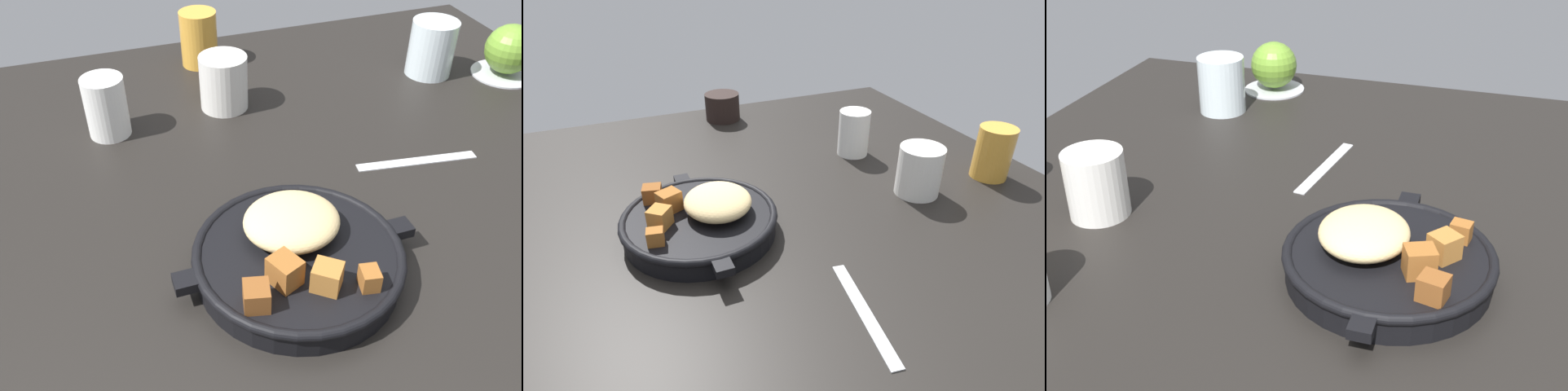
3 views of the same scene
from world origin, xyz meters
The scene contains 7 objects.
ground_plane centered at (0.00, 0.00, -1.20)cm, with size 116.28×101.00×2.40cm, color black.
cast_iron_skillet centered at (-4.27, -13.20, 2.51)cm, with size 27.48×23.17×6.83cm.
butter_knife centered at (19.42, 0.50, 0.18)cm, with size 17.37×1.60×0.36cm, color silver.
white_creamer_pitcher centered at (-20.03, 22.01, 4.54)cm, with size 6.12×6.12×9.07cm, color white.
ceramic_mug_white centered at (-1.68, 24.04, 4.30)cm, with size 7.53×7.53×8.60cm, color silver.
coffee_mug_dark centered at (-49.39, 3.11, 3.16)cm, with size 8.13×8.13×6.33cm, color black.
juice_glass_amber centered at (-1.51, 40.22, 4.81)cm, with size 6.55×6.55×9.63cm, color gold.
Camera 2 is at (51.44, -23.43, 39.03)cm, focal length 30.70 mm.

